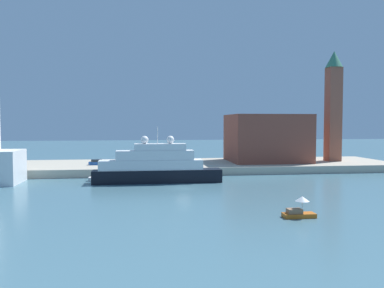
# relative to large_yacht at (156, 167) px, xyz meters

# --- Properties ---
(ground) EXTENTS (400.00, 400.00, 0.00)m
(ground) POSITION_rel_large_yacht_xyz_m (4.56, -7.61, -3.07)
(ground) COLOR slate
(quay_dock) EXTENTS (110.00, 23.76, 1.77)m
(quay_dock) POSITION_rel_large_yacht_xyz_m (4.56, 20.27, -2.19)
(quay_dock) COLOR #B7AD99
(quay_dock) RESTS_ON ground
(large_yacht) EXTENTS (24.80, 3.87, 10.82)m
(large_yacht) POSITION_rel_large_yacht_xyz_m (0.00, 0.00, 0.00)
(large_yacht) COLOR black
(large_yacht) RESTS_ON ground
(small_motorboat) EXTENTS (3.94, 1.71, 2.60)m
(small_motorboat) POSITION_rel_large_yacht_xyz_m (16.24, -30.84, -2.14)
(small_motorboat) COLOR #C66019
(small_motorboat) RESTS_ON ground
(work_barge) EXTENTS (4.40, 1.91, 0.78)m
(work_barge) POSITION_rel_large_yacht_xyz_m (-10.93, 3.64, -2.68)
(work_barge) COLOR silver
(work_barge) RESTS_ON ground
(harbor_building) EXTENTS (19.13, 15.92, 11.93)m
(harbor_building) POSITION_rel_large_yacht_xyz_m (29.10, 20.92, 4.66)
(harbor_building) COLOR brown
(harbor_building) RESTS_ON quay_dock
(bell_tower) EXTENTS (4.35, 4.35, 28.09)m
(bell_tower) POSITION_rel_large_yacht_xyz_m (46.31, 19.80, 13.85)
(bell_tower) COLOR #93513D
(bell_tower) RESTS_ON quay_dock
(parked_car) EXTENTS (3.92, 1.70, 1.30)m
(parked_car) POSITION_rel_large_yacht_xyz_m (-12.95, 17.88, -0.75)
(parked_car) COLOR #1E4C99
(parked_car) RESTS_ON quay_dock
(person_figure) EXTENTS (0.36, 0.36, 1.81)m
(person_figure) POSITION_rel_large_yacht_xyz_m (-8.22, 17.82, -0.46)
(person_figure) COLOR #4C4C4C
(person_figure) RESTS_ON quay_dock
(mooring_bollard) EXTENTS (0.49, 0.49, 0.83)m
(mooring_bollard) POSITION_rel_large_yacht_xyz_m (6.43, 9.59, -0.89)
(mooring_bollard) COLOR black
(mooring_bollard) RESTS_ON quay_dock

